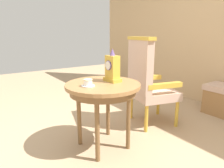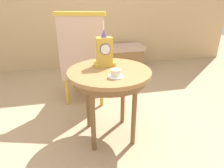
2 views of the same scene
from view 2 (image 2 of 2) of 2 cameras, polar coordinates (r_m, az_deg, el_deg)
The scene contains 6 objects.
ground_plane at distance 2.13m, azimuth -1.36°, elevation -14.08°, with size 10.00×10.00×0.00m, color tan.
side_table at distance 1.84m, azimuth -0.76°, elevation 1.59°, with size 0.75×0.75×0.69m.
teacup_left at distance 1.64m, azimuth 1.03°, elevation 2.92°, with size 0.13×0.13×0.07m.
mantel_clock at distance 1.88m, azimuth -2.17°, elevation 9.01°, with size 0.19×0.11×0.34m.
armchair at distance 2.55m, azimuth -7.80°, elevation 7.27°, with size 0.67×0.66×1.14m.
window_bench at distance 3.87m, azimuth 1.14°, elevation 7.51°, with size 1.01×0.40×0.44m.
Camera 2 is at (-0.33, -1.65, 1.31)m, focal length 32.65 mm.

